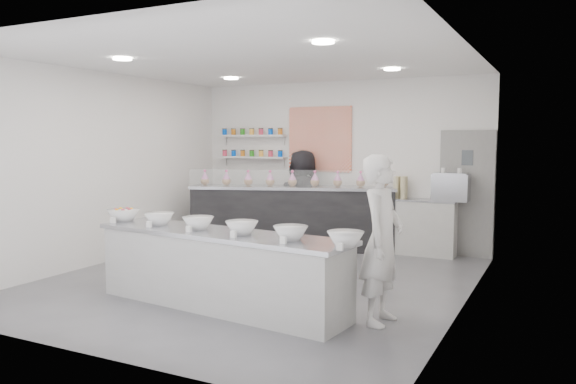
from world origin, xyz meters
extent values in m
plane|color=#515156|center=(0.00, 0.00, 0.00)|extent=(6.00, 6.00, 0.00)
plane|color=white|center=(0.00, 0.00, 3.00)|extent=(6.00, 6.00, 0.00)
plane|color=white|center=(0.00, 3.00, 1.50)|extent=(5.50, 0.00, 5.50)
plane|color=white|center=(-2.75, 0.00, 1.50)|extent=(0.00, 6.00, 6.00)
plane|color=white|center=(2.75, 0.00, 1.50)|extent=(0.00, 6.00, 6.00)
cube|color=gray|center=(2.30, 2.97, 1.05)|extent=(0.88, 0.04, 2.10)
cube|color=#EE3608|center=(-0.35, 2.98, 1.95)|extent=(1.25, 0.03, 1.20)
cube|color=silver|center=(-1.75, 2.90, 1.60)|extent=(1.45, 0.22, 0.04)
cube|color=silver|center=(-1.75, 2.90, 2.02)|extent=(1.45, 0.22, 0.04)
cylinder|color=white|center=(-1.40, -1.00, 2.98)|extent=(0.24, 0.24, 0.02)
cylinder|color=white|center=(1.40, -1.00, 2.98)|extent=(0.24, 0.24, 0.02)
cylinder|color=white|center=(-1.40, 1.60, 2.98)|extent=(0.24, 0.24, 0.02)
cylinder|color=white|center=(1.40, 1.60, 2.98)|extent=(0.24, 0.24, 0.02)
cube|color=#AEAEA9|center=(0.22, -1.24, 0.45)|extent=(3.33, 1.10, 0.89)
cube|color=black|center=(-0.58, 2.29, 0.56)|extent=(3.64, 1.79, 1.12)
cube|color=white|center=(-0.48, 1.99, 1.28)|extent=(3.39, 1.16, 0.31)
cube|color=#AEAEA9|center=(1.55, 2.78, 0.47)|extent=(1.27, 0.41, 0.95)
cube|color=#93969E|center=(2.08, 2.78, 1.17)|extent=(0.58, 0.40, 0.44)
imported|color=silver|center=(2.06, -0.94, 0.90)|extent=(0.45, 0.67, 1.79)
imported|color=black|center=(-0.64, 2.60, 0.79)|extent=(0.84, 0.69, 1.58)
imported|color=black|center=(-0.52, 2.60, 0.88)|extent=(0.96, 0.73, 1.76)
camera|label=1|loc=(3.78, -6.60, 1.96)|focal=35.00mm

